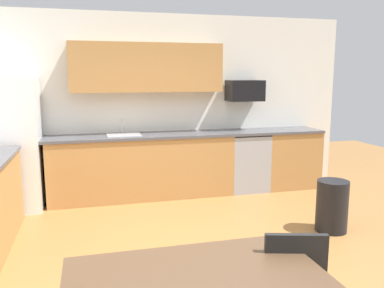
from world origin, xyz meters
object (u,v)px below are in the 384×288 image
Objects in this scene: refrigerator at (10,145)px; microwave at (245,91)px; oven_range at (246,161)px; trash_bin at (332,206)px.

refrigerator is 3.46m from microwave.
oven_range is at bearing 1.35° from refrigerator.
refrigerator is 4.16m from trash_bin.
oven_range is (3.39, 0.08, -0.43)m from refrigerator.
refrigerator reaches higher than oven_range.
refrigerator reaches higher than trash_bin.
oven_range is 1.52× the size of trash_bin.
refrigerator is at bearing 154.28° from trash_bin.
oven_range is 1.10m from microwave.
trash_bin is (3.71, -1.79, -0.58)m from refrigerator.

